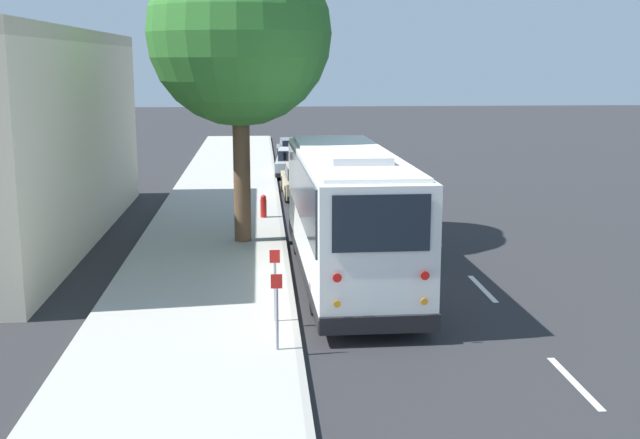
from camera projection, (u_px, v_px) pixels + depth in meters
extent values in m
plane|color=#28282B|center=(372.00, 289.00, 20.06)|extent=(160.00, 160.00, 0.00)
cube|color=#A3A099|center=(197.00, 290.00, 19.73)|extent=(80.00, 4.43, 0.15)
cube|color=gray|center=(290.00, 288.00, 19.89)|extent=(80.00, 0.14, 0.15)
cube|color=white|center=(348.00, 213.00, 20.64)|extent=(10.08, 2.63, 2.96)
cube|color=black|center=(347.00, 263.00, 20.90)|extent=(10.13, 2.68, 0.28)
cube|color=black|center=(348.00, 188.00, 20.51)|extent=(9.27, 2.70, 1.42)
cube|color=black|center=(327.00, 163.00, 25.44)|extent=(0.07, 2.12, 1.49)
cube|color=black|center=(381.00, 223.00, 15.57)|extent=(0.07, 1.94, 1.13)
cube|color=black|center=(327.00, 142.00, 25.30)|extent=(0.08, 1.74, 0.22)
cube|color=white|center=(348.00, 154.00, 20.34)|extent=(9.46, 2.39, 0.10)
cube|color=silver|center=(358.00, 158.00, 18.57)|extent=(1.87, 1.41, 0.20)
cube|color=black|center=(327.00, 223.00, 25.84)|extent=(0.15, 2.44, 0.36)
cube|color=black|center=(380.00, 325.00, 15.95)|extent=(0.15, 2.44, 0.36)
cylinder|color=red|center=(337.00, 278.00, 15.62)|extent=(0.03, 0.18, 0.18)
cylinder|color=orange|center=(337.00, 304.00, 15.73)|extent=(0.03, 0.14, 0.14)
cylinder|color=red|center=(425.00, 276.00, 15.78)|extent=(0.03, 0.18, 0.18)
cylinder|color=orange|center=(424.00, 302.00, 15.89)|extent=(0.03, 0.14, 0.14)
cube|color=white|center=(302.00, 218.00, 25.78)|extent=(0.05, 0.32, 0.18)
cube|color=white|center=(352.00, 217.00, 25.94)|extent=(0.05, 0.32, 0.18)
cube|color=black|center=(285.00, 156.00, 24.93)|extent=(0.06, 0.10, 0.24)
cylinder|color=black|center=(299.00, 236.00, 23.68)|extent=(1.04, 0.32, 1.04)
cylinder|color=slate|center=(299.00, 236.00, 23.68)|extent=(0.47, 0.33, 0.47)
cylinder|color=black|center=(370.00, 235.00, 23.88)|extent=(1.04, 0.32, 1.04)
cylinder|color=slate|center=(370.00, 235.00, 23.88)|extent=(0.47, 0.33, 0.47)
cylinder|color=black|center=(317.00, 292.00, 18.04)|extent=(1.04, 0.32, 1.04)
cylinder|color=slate|center=(317.00, 292.00, 18.04)|extent=(0.47, 0.33, 0.47)
cylinder|color=black|center=(409.00, 289.00, 18.24)|extent=(1.04, 0.32, 1.04)
cylinder|color=slate|center=(409.00, 289.00, 18.24)|extent=(0.47, 0.33, 0.47)
cube|color=tan|center=(303.00, 185.00, 33.61)|extent=(4.29, 1.77, 0.66)
cube|color=black|center=(303.00, 172.00, 33.38)|extent=(2.05, 1.49, 0.48)
cube|color=tan|center=(303.00, 166.00, 33.34)|extent=(1.97, 1.45, 0.05)
cube|color=black|center=(299.00, 182.00, 35.75)|extent=(0.12, 1.61, 0.20)
cube|color=black|center=(308.00, 199.00, 31.55)|extent=(0.12, 1.61, 0.20)
cylinder|color=black|center=(284.00, 184.00, 34.87)|extent=(0.68, 0.22, 0.68)
cylinder|color=slate|center=(284.00, 184.00, 34.87)|extent=(0.31, 0.23, 0.30)
cylinder|color=black|center=(318.00, 183.00, 35.02)|extent=(0.68, 0.22, 0.68)
cylinder|color=slate|center=(318.00, 183.00, 35.02)|extent=(0.31, 0.23, 0.30)
cylinder|color=black|center=(287.00, 194.00, 32.25)|extent=(0.68, 0.22, 0.68)
cylinder|color=slate|center=(287.00, 194.00, 32.25)|extent=(0.31, 0.23, 0.30)
cylinder|color=black|center=(325.00, 193.00, 32.40)|extent=(0.68, 0.22, 0.68)
cylinder|color=slate|center=(325.00, 193.00, 32.40)|extent=(0.31, 0.23, 0.30)
cube|color=#A8AAAF|center=(293.00, 165.00, 40.00)|extent=(4.25, 1.91, 0.64)
cube|color=black|center=(293.00, 154.00, 39.78)|extent=(2.05, 1.55, 0.48)
cube|color=#A8AAAF|center=(293.00, 149.00, 39.73)|extent=(1.97, 1.51, 0.05)
cube|color=black|center=(294.00, 164.00, 42.10)|extent=(0.18, 1.61, 0.20)
cube|color=black|center=(292.00, 175.00, 37.98)|extent=(0.18, 1.61, 0.20)
cylinder|color=black|center=(279.00, 165.00, 41.31)|extent=(0.67, 0.24, 0.66)
cylinder|color=slate|center=(279.00, 165.00, 41.31)|extent=(0.31, 0.24, 0.30)
cylinder|color=black|center=(308.00, 165.00, 41.33)|extent=(0.67, 0.24, 0.66)
cylinder|color=slate|center=(308.00, 165.00, 41.33)|extent=(0.31, 0.24, 0.30)
cylinder|color=black|center=(277.00, 172.00, 38.73)|extent=(0.67, 0.24, 0.66)
cylinder|color=slate|center=(277.00, 172.00, 38.73)|extent=(0.31, 0.24, 0.30)
cylinder|color=black|center=(308.00, 172.00, 38.75)|extent=(0.67, 0.24, 0.66)
cylinder|color=slate|center=(308.00, 172.00, 38.75)|extent=(0.31, 0.24, 0.30)
cube|color=slate|center=(294.00, 153.00, 45.39)|extent=(4.26, 1.88, 0.62)
cube|color=black|center=(294.00, 143.00, 45.17)|extent=(2.05, 1.55, 0.48)
cube|color=slate|center=(294.00, 139.00, 45.12)|extent=(1.97, 1.52, 0.05)
cube|color=black|center=(291.00, 152.00, 47.49)|extent=(0.15, 1.65, 0.20)
cube|color=black|center=(297.00, 161.00, 43.36)|extent=(0.15, 1.65, 0.20)
cylinder|color=black|center=(279.00, 153.00, 46.62)|extent=(0.63, 0.23, 0.62)
cylinder|color=slate|center=(279.00, 153.00, 46.62)|extent=(0.29, 0.23, 0.28)
cylinder|color=black|center=(305.00, 153.00, 46.79)|extent=(0.63, 0.23, 0.62)
cylinder|color=slate|center=(305.00, 153.00, 46.79)|extent=(0.29, 0.23, 0.28)
cylinder|color=black|center=(282.00, 159.00, 44.04)|extent=(0.63, 0.23, 0.62)
cylinder|color=slate|center=(282.00, 159.00, 44.04)|extent=(0.29, 0.23, 0.28)
cylinder|color=black|center=(310.00, 158.00, 44.21)|extent=(0.63, 0.23, 0.62)
cylinder|color=slate|center=(310.00, 158.00, 44.21)|extent=(0.29, 0.23, 0.28)
cylinder|color=brown|center=(242.00, 171.00, 24.39)|extent=(0.51, 0.51, 4.35)
sphere|color=#2D6B28|center=(239.00, 33.00, 23.59)|extent=(5.48, 5.48, 5.48)
cylinder|color=gray|center=(277.00, 319.00, 15.36)|extent=(0.06, 0.06, 1.22)
cube|color=red|center=(277.00, 281.00, 15.21)|extent=(0.02, 0.22, 0.28)
cylinder|color=gray|center=(275.00, 292.00, 17.04)|extent=(0.06, 0.06, 1.28)
cube|color=red|center=(275.00, 256.00, 16.89)|extent=(0.02, 0.22, 0.28)
cylinder|color=red|center=(264.00, 208.00, 28.41)|extent=(0.22, 0.22, 0.65)
sphere|color=red|center=(263.00, 198.00, 28.33)|extent=(0.20, 0.20, 0.20)
cube|color=#BAAD93|center=(84.00, 36.00, 24.49)|extent=(16.81, 0.30, 0.40)
cube|color=silver|center=(574.00, 382.00, 14.27)|extent=(2.40, 0.14, 0.01)
cube|color=silver|center=(482.00, 288.00, 20.13)|extent=(2.40, 0.14, 0.01)
cube|color=silver|center=(432.00, 237.00, 26.00)|extent=(2.40, 0.14, 0.01)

